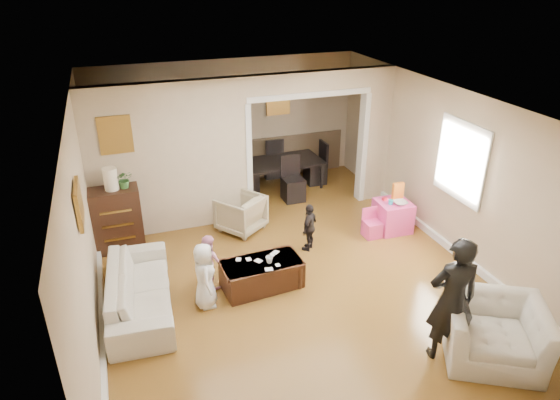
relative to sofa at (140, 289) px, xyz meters
name	(u,v)px	position (x,y,z in m)	size (l,w,h in m)	color
floor	(284,266)	(2.20, 0.32, -0.30)	(7.00, 7.00, 0.00)	olive
partition_left	(171,159)	(0.82, 2.12, 1.00)	(2.75, 0.18, 2.60)	#C3AF8E
partition_right	(374,135)	(4.67, 2.12, 1.00)	(0.55, 0.18, 2.60)	#C3AF8E
partition_header	(309,81)	(3.30, 2.12, 2.13)	(2.22, 0.18, 0.35)	#C3AF8E
window_pane	(462,161)	(4.93, -0.08, 1.25)	(0.03, 0.95, 1.10)	white
framed_art_partition	(115,135)	(0.00, 2.02, 1.55)	(0.45, 0.03, 0.55)	brown
framed_art_sofa_wall	(79,204)	(-0.51, -0.28, 1.50)	(0.03, 0.55, 0.40)	brown
framed_art_alcove	(278,100)	(3.30, 3.76, 1.40)	(0.45, 0.03, 0.55)	brown
sofa	(140,289)	(0.00, 0.00, 0.00)	(2.04, 0.80, 0.60)	beige
armchair_back	(241,213)	(1.87, 1.67, 0.03)	(0.70, 0.72, 0.65)	tan
armchair_front	(494,332)	(3.85, -2.34, 0.06)	(1.11, 0.97, 0.72)	beige
dresser	(117,219)	(-0.17, 1.73, 0.23)	(0.77, 0.43, 1.06)	black
table_lamp	(111,179)	(-0.17, 1.73, 0.94)	(0.22, 0.22, 0.36)	#FDF0CE
potted_plant	(124,179)	(0.03, 1.73, 0.91)	(0.26, 0.23, 0.29)	#376D30
coffee_table	(262,274)	(1.70, -0.09, -0.09)	(1.13, 0.56, 0.42)	#3B1D12
coffee_cup	(269,260)	(1.80, -0.14, 0.17)	(0.11, 0.11, 0.10)	silver
play_table	(393,216)	(4.39, 0.79, -0.03)	(0.56, 0.56, 0.54)	#EA3D8F
cereal_box	(398,191)	(4.51, 0.89, 0.39)	(0.20, 0.07, 0.30)	yellow
cyan_cup	(391,202)	(4.29, 0.74, 0.28)	(0.08, 0.08, 0.08)	#25B3BB
toy_block	(385,199)	(4.27, 0.91, 0.27)	(0.08, 0.06, 0.05)	red
play_bowl	(401,203)	(4.44, 0.67, 0.27)	(0.23, 0.23, 0.06)	beige
dining_table	(282,174)	(3.17, 3.15, -0.01)	(1.66, 0.93, 0.58)	black
adult_person	(452,300)	(3.34, -2.14, 0.51)	(0.59, 0.39, 1.62)	black
child_kneel_a	(205,276)	(0.85, -0.24, 0.18)	(0.47, 0.30, 0.96)	white
child_kneel_b	(209,261)	(1.00, 0.21, 0.11)	(0.40, 0.31, 0.82)	pink
child_toddler	(309,227)	(2.75, 0.66, 0.11)	(0.48, 0.20, 0.82)	black
craft_papers	(263,260)	(1.73, -0.06, 0.13)	(0.68, 0.51, 0.00)	white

